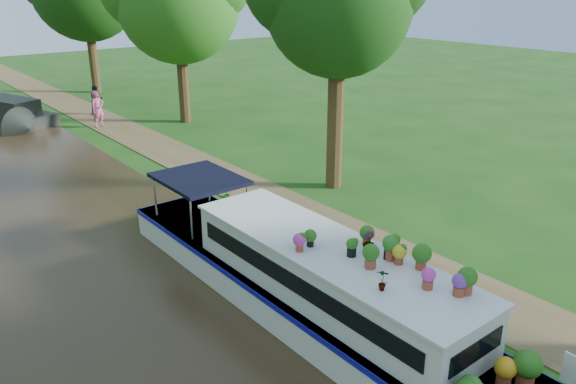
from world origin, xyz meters
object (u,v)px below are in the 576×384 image
at_px(pedestrian_dark, 96,100).
at_px(pedestrian_pink, 98,109).
at_px(plant_boat, 328,292).
at_px(second_boat, 8,113).

bearing_deg(pedestrian_dark, pedestrian_pink, -118.35).
relative_size(plant_boat, pedestrian_dark, 8.79).
bearing_deg(pedestrian_pink, second_boat, 120.92).
bearing_deg(pedestrian_dark, plant_boat, -108.40).
relative_size(second_boat, pedestrian_dark, 4.62).
distance_m(second_boat, pedestrian_dark, 4.40).
xyz_separation_m(second_boat, pedestrian_dark, (4.29, -0.93, 0.27)).
bearing_deg(second_boat, pedestrian_dark, -32.07).
distance_m(plant_boat, pedestrian_pink, 20.13).
bearing_deg(plant_boat, pedestrian_dark, 80.55).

